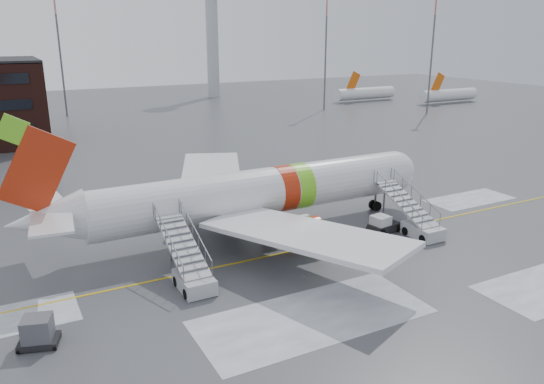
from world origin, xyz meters
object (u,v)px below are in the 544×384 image
airstair_aft (190,270)px  pushback_tug (383,225)px  airstair_fwd (417,222)px  airliner (250,194)px  uld_container (38,332)px

airstair_aft → pushback_tug: size_ratio=2.72×
airstair_fwd → pushback_tug: size_ratio=2.72×
airliner → airstair_fwd: (12.04, -6.54, -2.35)m
airstair_fwd → uld_container: 29.27m
airstair_fwd → airstair_aft: same height
airliner → airstair_fwd: bearing=-28.5°
airstair_aft → pushback_tug: 17.46m
airliner → uld_container: 19.72m
airstair_fwd → airstair_aft: bearing=180.0°
airstair_aft → uld_container: bearing=-162.8°
airstair_fwd → airliner: bearing=151.5°
pushback_tug → airstair_fwd: bearing=-36.2°
airstair_aft → uld_container: (-9.54, -2.95, -0.30)m
pushback_tug → uld_container: uld_container is taller
airstair_fwd → uld_container: bearing=-174.2°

